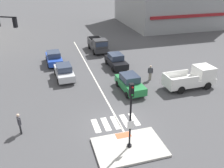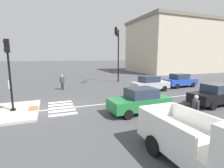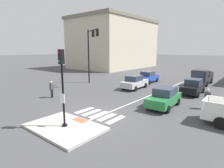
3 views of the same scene
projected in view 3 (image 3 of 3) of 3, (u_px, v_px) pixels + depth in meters
ground_plane at (95, 116)px, 13.23m from camera, size 300.00×300.00×0.00m
traffic_island at (65, 127)px, 11.24m from camera, size 4.65×3.14×0.15m
tactile_pad_front at (80, 120)px, 12.15m from camera, size 1.10×0.60×0.01m
signal_pole at (62, 81)px, 10.69m from camera, size 0.44×0.38×4.62m
crosswalk_stripe_a at (85, 110)px, 14.56m from camera, size 0.44×1.80×0.01m
crosswalk_stripe_b at (92, 112)px, 14.08m from camera, size 0.44×1.80×0.01m
crosswalk_stripe_c at (99, 115)px, 13.60m from camera, size 0.44×1.80×0.01m
crosswalk_stripe_d at (107, 117)px, 13.12m from camera, size 0.44×1.80×0.01m
crosswalk_stripe_e at (116, 120)px, 12.63m from camera, size 0.44×1.80×0.01m
lane_centre_line at (158, 92)px, 20.72m from camera, size 0.14×28.00×0.01m
traffic_light_mast at (91, 47)px, 24.60m from camera, size 3.74×2.08×7.40m
building_corner_left at (114, 44)px, 48.52m from camera, size 14.70×21.87×12.43m
car_blue_westbound_distant at (148, 77)px, 26.56m from camera, size 1.97×4.16×1.64m
car_black_eastbound_far at (193, 87)px, 19.77m from camera, size 1.96×4.16×1.64m
car_silver_westbound_far at (135, 82)px, 22.44m from camera, size 1.98×4.17×1.64m
car_green_eastbound_mid at (164, 97)px, 15.30m from camera, size 2.01×4.18×1.64m
pickup_truck_charcoal_eastbound_distant at (202, 78)px, 24.97m from camera, size 2.12×5.13×2.08m
pedestrian_at_curb_left at (52, 88)px, 18.20m from camera, size 0.29×0.54×1.67m
pedestrian_waiting_far_side at (207, 97)px, 14.75m from camera, size 0.52×0.34×1.67m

